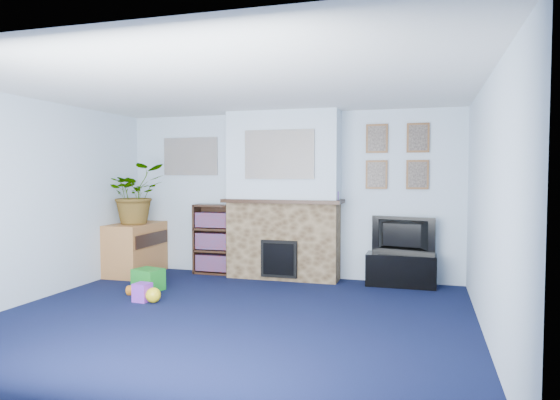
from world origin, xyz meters
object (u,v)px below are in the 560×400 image
(television, at_px, (401,235))
(tv_stand, at_px, (401,269))
(bookshelf, at_px, (214,241))
(sideboard, at_px, (135,251))

(television, bearing_deg, tv_stand, 101.53)
(tv_stand, distance_m, bookshelf, 2.78)
(tv_stand, bearing_deg, bookshelf, 178.42)
(tv_stand, distance_m, television, 0.46)
(tv_stand, distance_m, sideboard, 3.91)
(television, height_order, bookshelf, bookshelf)
(television, distance_m, bookshelf, 2.77)
(television, relative_size, sideboard, 0.87)
(television, xyz_separation_m, bookshelf, (-2.77, 0.06, -0.18))
(tv_stand, height_order, bookshelf, bookshelf)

